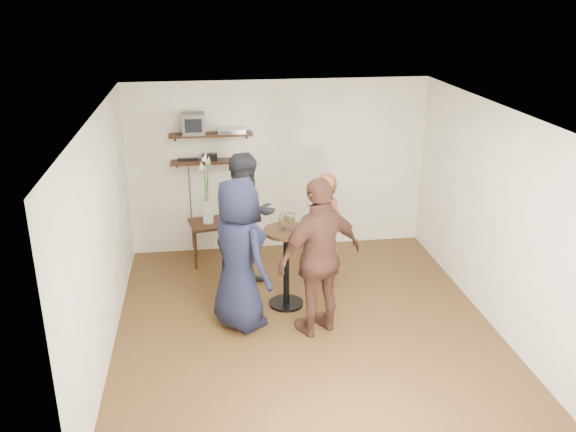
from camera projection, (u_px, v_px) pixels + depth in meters
The scene contains 18 objects.
room at pixel (307, 227), 6.90m from camera, with size 4.58×5.08×2.68m.
shelf_upper at pixel (211, 135), 8.77m from camera, with size 1.20×0.25×0.04m, color black.
shelf_lower at pixel (212, 161), 8.91m from camera, with size 1.20×0.25×0.04m, color black.
crt_monitor at pixel (193, 124), 8.68m from camera, with size 0.32×0.30×0.30m, color #59595B.
dvd_deck at pixel (231, 131), 8.80m from camera, with size 0.40×0.24×0.06m, color silver.
radio at pixel (210, 157), 8.89m from camera, with size 0.22×0.10×0.10m, color black.
power_strip at pixel (188, 159), 8.90m from camera, with size 0.30×0.05×0.03m, color black.
side_table at pixel (209, 229), 8.91m from camera, with size 0.62×0.62×0.63m.
vase_lilies at pixel (207, 200), 8.75m from camera, with size 0.20×0.21×1.08m.
drinks_table at pixel (286, 257), 7.64m from camera, with size 0.57×0.57×1.04m.
wine_glass_fl at pixel (281, 221), 7.41m from camera, with size 0.07×0.07×0.20m.
wine_glass_fr at pixel (292, 219), 7.44m from camera, with size 0.07×0.07×0.22m.
wine_glass_bl at pixel (283, 218), 7.51m from camera, with size 0.07×0.07×0.20m.
wine_glass_br at pixel (288, 218), 7.47m from camera, with size 0.07×0.07×0.22m.
person_plaid at pixel (324, 232), 8.09m from camera, with size 0.58×0.38×1.59m, color red.
person_dark at pixel (247, 222), 8.03m from camera, with size 0.91×0.71×1.88m, color black.
person_navy at pixel (239, 254), 7.10m from camera, with size 0.91×0.59×1.86m, color black.
person_brown at pixel (320, 257), 6.96m from camera, with size 1.11×0.46×1.90m, color #44261D.
Camera 1 is at (-1.11, -6.32, 3.86)m, focal length 38.00 mm.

